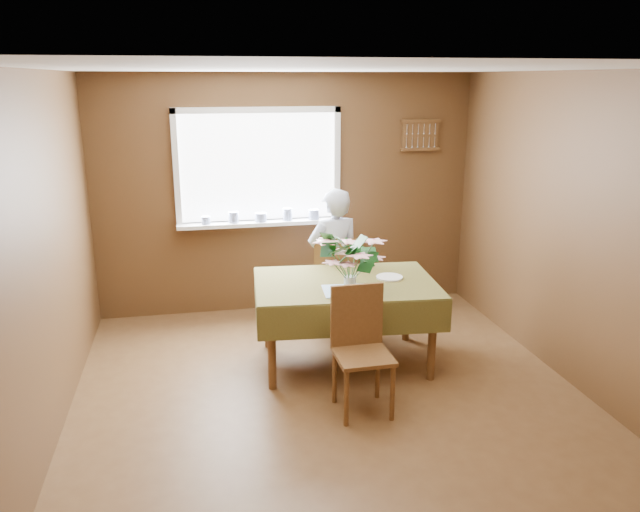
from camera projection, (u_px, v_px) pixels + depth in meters
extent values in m
plane|color=brown|center=(334.00, 405.00, 4.82)|extent=(4.50, 4.50, 0.00)
plane|color=white|center=(337.00, 68.00, 4.13)|extent=(4.50, 4.50, 0.00)
plane|color=brown|center=(287.00, 195.00, 6.60)|extent=(4.00, 0.00, 4.00)
plane|color=brown|center=(471.00, 404.00, 2.36)|extent=(4.00, 0.00, 4.00)
plane|color=brown|center=(39.00, 266.00, 4.08)|extent=(0.00, 4.50, 4.50)
plane|color=brown|center=(584.00, 236.00, 4.87)|extent=(0.00, 4.50, 4.50)
cube|color=white|center=(258.00, 167.00, 6.44)|extent=(1.60, 0.01, 1.10)
cube|color=white|center=(257.00, 110.00, 6.27)|extent=(1.72, 0.06, 0.06)
cube|color=white|center=(260.00, 222.00, 6.59)|extent=(1.72, 0.06, 0.06)
cube|color=white|center=(176.00, 170.00, 6.26)|extent=(0.06, 0.06, 1.22)
cube|color=white|center=(337.00, 165.00, 6.59)|extent=(0.06, 0.06, 1.22)
cube|color=white|center=(261.00, 223.00, 6.52)|extent=(1.72, 0.20, 0.04)
cylinder|color=white|center=(206.00, 220.00, 6.37)|extent=(0.09, 0.09, 0.08)
cylinder|color=white|center=(234.00, 217.00, 6.42)|extent=(0.11, 0.11, 0.12)
cylinder|color=white|center=(261.00, 217.00, 6.48)|extent=(0.12, 0.12, 0.09)
cylinder|color=white|center=(288.00, 214.00, 6.53)|extent=(0.10, 0.10, 0.13)
cylinder|color=white|center=(314.00, 214.00, 6.59)|extent=(0.11, 0.11, 0.10)
cube|color=brown|center=(420.00, 135.00, 6.69)|extent=(0.40, 0.03, 0.30)
cube|color=brown|center=(421.00, 121.00, 6.64)|extent=(0.44, 0.04, 0.03)
cube|color=brown|center=(420.00, 149.00, 6.72)|extent=(0.44, 0.04, 0.03)
cylinder|color=brown|center=(272.00, 348.00, 5.00)|extent=(0.07, 0.07, 0.70)
cylinder|color=brown|center=(432.00, 340.00, 5.15)|extent=(0.07, 0.07, 0.70)
cylinder|color=brown|center=(268.00, 311.00, 5.79)|extent=(0.07, 0.07, 0.70)
cylinder|color=brown|center=(407.00, 305.00, 5.94)|extent=(0.07, 0.07, 0.70)
cube|color=brown|center=(346.00, 285.00, 5.37)|extent=(1.56, 1.11, 0.04)
cube|color=#423C18|center=(346.00, 282.00, 5.36)|extent=(1.63, 1.17, 0.01)
cube|color=#423C18|center=(356.00, 320.00, 4.90)|extent=(1.54, 0.14, 0.28)
cube|color=#423C18|center=(337.00, 279.00, 5.90)|extent=(1.54, 0.14, 0.28)
cube|color=#423C18|center=(256.00, 302.00, 5.31)|extent=(0.10, 1.05, 0.28)
cube|color=#423C18|center=(432.00, 294.00, 5.49)|extent=(0.10, 1.05, 0.28)
cube|color=#4EBBDE|center=(350.00, 291.00, 5.12)|extent=(0.47, 0.36, 0.01)
cylinder|color=brown|center=(356.00, 300.00, 6.45)|extent=(0.04, 0.04, 0.45)
cylinder|color=brown|center=(321.00, 299.00, 6.48)|extent=(0.04, 0.04, 0.45)
cylinder|color=brown|center=(354.00, 313.00, 6.11)|extent=(0.04, 0.04, 0.45)
cylinder|color=brown|center=(318.00, 311.00, 6.14)|extent=(0.04, 0.04, 0.45)
cube|color=brown|center=(337.00, 283.00, 6.23)|extent=(0.53, 0.53, 0.03)
cube|color=brown|center=(336.00, 264.00, 5.97)|extent=(0.41, 0.15, 0.50)
cylinder|color=brown|center=(346.00, 398.00, 4.49)|extent=(0.04, 0.04, 0.44)
cylinder|color=brown|center=(392.00, 393.00, 4.56)|extent=(0.04, 0.04, 0.44)
cylinder|color=brown|center=(334.00, 377.00, 4.81)|extent=(0.04, 0.04, 0.44)
cylinder|color=brown|center=(378.00, 372.00, 4.89)|extent=(0.04, 0.04, 0.44)
cube|color=brown|center=(363.00, 356.00, 4.62)|extent=(0.42, 0.42, 0.03)
cube|color=brown|center=(357.00, 315.00, 4.73)|extent=(0.41, 0.04, 0.49)
imported|color=white|center=(334.00, 262.00, 6.05)|extent=(0.57, 0.42, 1.44)
cylinder|color=white|center=(350.00, 284.00, 5.10)|extent=(0.10, 0.10, 0.13)
cylinder|color=#33662D|center=(350.00, 272.00, 5.07)|extent=(0.06, 0.06, 0.09)
cylinder|color=white|center=(390.00, 277.00, 5.45)|extent=(0.26, 0.26, 0.01)
cube|color=silver|center=(364.00, 289.00, 5.14)|extent=(0.07, 0.21, 0.00)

